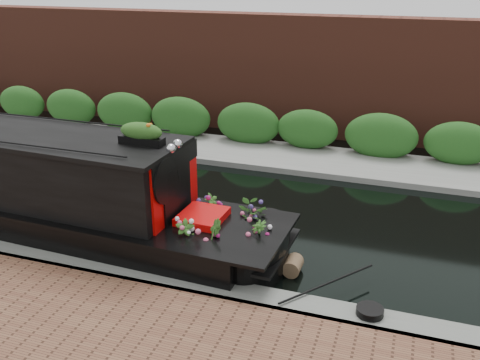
% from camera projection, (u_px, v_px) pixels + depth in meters
% --- Properties ---
extents(ground, '(80.00, 80.00, 0.00)m').
position_uv_depth(ground, '(181.00, 208.00, 13.04)').
color(ground, black).
rests_on(ground, ground).
extents(near_bank_coping, '(40.00, 0.60, 0.50)m').
position_uv_depth(near_bank_coping, '(108.00, 277.00, 10.15)').
color(near_bank_coping, slate).
rests_on(near_bank_coping, ground).
extents(far_bank_path, '(40.00, 2.40, 0.34)m').
position_uv_depth(far_bank_path, '(237.00, 154.00, 16.73)').
color(far_bank_path, gray).
rests_on(far_bank_path, ground).
extents(far_hedge, '(40.00, 1.10, 2.80)m').
position_uv_depth(far_hedge, '(246.00, 146.00, 17.52)').
color(far_hedge, '#24571D').
rests_on(far_hedge, ground).
extents(far_brick_wall, '(40.00, 1.00, 8.00)m').
position_uv_depth(far_brick_wall, '(264.00, 128.00, 19.36)').
color(far_brick_wall, '#5D2B1F').
rests_on(far_brick_wall, ground).
extents(narrowboat, '(12.65, 2.69, 2.95)m').
position_uv_depth(narrowboat, '(2.00, 188.00, 11.96)').
color(narrowboat, black).
rests_on(narrowboat, ground).
extents(rope_fender, '(0.33, 0.44, 0.33)m').
position_uv_depth(rope_fender, '(293.00, 266.00, 10.22)').
color(rope_fender, brown).
rests_on(rope_fender, ground).
extents(coiled_mooring_rope, '(0.45, 0.45, 0.12)m').
position_uv_depth(coiled_mooring_rope, '(370.00, 311.00, 8.64)').
color(coiled_mooring_rope, black).
rests_on(coiled_mooring_rope, near_bank_coping).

